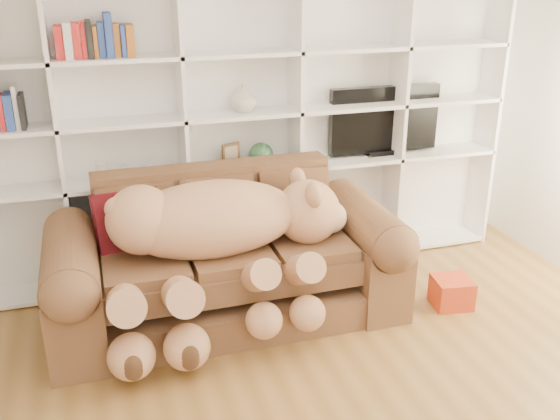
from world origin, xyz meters
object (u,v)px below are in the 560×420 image
object	(u,v)px
teddy_bear	(217,238)
gift_box	(452,292)
sofa	(227,266)
tv	(384,121)

from	to	relation	value
teddy_bear	gift_box	distance (m)	1.81
teddy_bear	gift_box	world-z (taller)	teddy_bear
sofa	gift_box	distance (m)	1.67
sofa	gift_box	world-z (taller)	sofa
sofa	gift_box	bearing A→B (deg)	-13.70
teddy_bear	sofa	bearing A→B (deg)	58.85
sofa	tv	distance (m)	1.85
sofa	teddy_bear	world-z (taller)	teddy_bear
gift_box	tv	distance (m)	1.52
teddy_bear	gift_box	xyz separation A→B (m)	(1.70, -0.19, -0.59)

